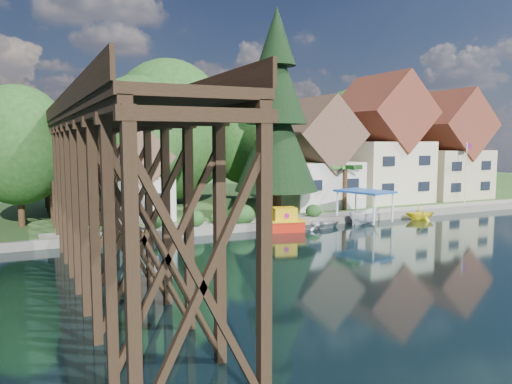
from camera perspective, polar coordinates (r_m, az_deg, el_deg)
ground at (r=34.62m, az=10.52°, el=-6.12°), size 140.00×140.00×0.00m
bank at (r=64.91m, az=-7.32°, el=-0.20°), size 140.00×52.00×0.50m
seawall at (r=43.26m, az=8.63°, el=-3.24°), size 60.00×0.40×0.62m
promenade at (r=45.41m, az=9.81°, el=-2.55°), size 50.00×2.60×0.06m
trestle_bridge at (r=32.84m, az=-18.46°, el=2.44°), size 4.12×44.18×9.30m
house_left at (r=51.10m, az=6.49°, el=3.64°), size 7.64×8.64×11.02m
house_center at (r=56.71m, az=14.02°, el=5.02°), size 8.65×9.18×13.89m
house_right at (r=62.46m, az=20.72°, el=4.30°), size 8.15×8.64×12.45m
shed at (r=42.95m, az=-13.27°, el=1.32°), size 5.09×5.40×7.85m
bg_trees at (r=52.94m, az=-2.07°, el=6.08°), size 49.90×13.30×10.57m
shrubs at (r=40.16m, az=-2.62°, el=-2.57°), size 15.76×2.47×1.70m
conifer at (r=43.97m, az=2.35°, el=8.58°), size 7.34×7.34×18.06m
palm_tree at (r=48.18m, az=10.19°, el=2.68°), size 4.00×4.00×4.58m
flagpole at (r=57.15m, az=22.95°, el=2.75°), size 0.98×0.31×6.43m
tugboat at (r=39.41m, az=3.00°, el=-3.44°), size 3.79×2.60×2.52m
boat_white_a at (r=41.31m, az=7.09°, el=-3.51°), size 4.25×3.20×0.83m
boat_canopy at (r=43.85m, az=12.28°, el=-1.96°), size 4.10×5.11×2.89m
boat_yellow at (r=47.45m, az=18.26°, el=-2.14°), size 3.29×3.01×1.47m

